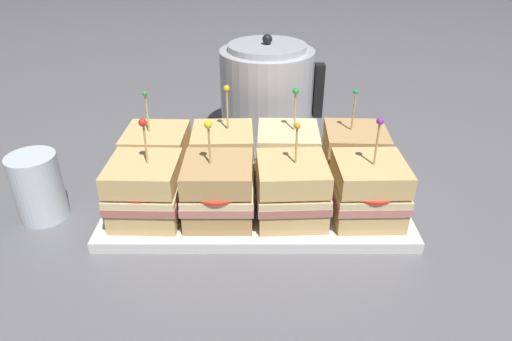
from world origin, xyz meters
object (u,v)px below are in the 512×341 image
Objects in this scene: sandwich_front_far_left at (146,191)px; sandwich_front_center_right at (291,190)px; kettle_steel at (267,93)px; sandwich_back_center_right at (288,155)px; sandwich_back_far_left at (158,156)px; drinking_glass at (38,187)px; sandwich_back_far_right at (354,155)px; sandwich_back_center_left at (223,156)px; serving_platter at (256,201)px; sandwich_front_far_right at (368,190)px; sandwich_front_center_left at (219,191)px.

sandwich_front_far_left is 0.22m from sandwich_front_center_right.
kettle_steel is (0.19, 0.33, 0.03)m from sandwich_front_far_left.
kettle_steel is (-0.03, 0.22, 0.03)m from sandwich_back_center_right.
sandwich_front_far_left is at bearing -88.86° from sandwich_back_far_left.
kettle_steel reaches higher than sandwich_front_center_right.
sandwich_front_center_right is at bearing -84.71° from kettle_steel.
sandwich_front_far_left is 1.04× the size of sandwich_front_center_right.
kettle_steel is 0.48m from drinking_glass.
sandwich_back_far_right is (0.34, 0.00, -0.00)m from sandwich_back_far_left.
drinking_glass is at bearing -170.28° from sandwich_back_far_right.
kettle_steel reaches higher than sandwich_back_center_left.
serving_platter is 4.40× the size of drinking_glass.
sandwich_front_far_left is 0.36m from sandwich_back_far_right.
sandwich_front_far_left is 0.25m from sandwich_back_center_right.
serving_platter is at bearing 18.68° from sandwich_front_far_left.
kettle_steel is (-0.03, 0.33, 0.03)m from sandwich_front_center_right.
serving_platter is 0.10m from sandwich_back_center_left.
serving_platter is at bearing 133.77° from sandwich_front_center_right.
sandwich_front_center_right is at bearing -179.77° from sandwich_front_far_right.
sandwich_front_far_left is at bearing -119.91° from kettle_steel.
drinking_glass is (-0.52, -0.09, -0.01)m from sandwich_back_far_right.
kettle_steel reaches higher than sandwich_back_far_left.
sandwich_front_center_right is 0.40m from drinking_glass.
sandwich_back_center_right is at bearing 1.21° from sandwich_back_far_left.
sandwich_front_center_right is 0.96× the size of sandwich_back_far_left.
sandwich_back_center_right reaches higher than sandwich_front_far_left.
sandwich_front_center_right is 0.94× the size of sandwich_back_center_right.
sandwich_back_center_left reaches higher than sandwich_front_far_right.
sandwich_front_far_left is 0.99× the size of sandwich_back_far_right.
sandwich_front_far_right reaches higher than sandwich_front_center_right.
kettle_steel is at bearing 69.86° from sandwich_back_center_left.
sandwich_front_center_left is at bearing -44.49° from sandwich_back_far_left.
sandwich_back_far_right is at bearing 44.46° from sandwich_front_center_right.
sandwich_back_center_left is at bearing 1.47° from sandwich_back_far_left.
sandwich_back_far_right reaches higher than sandwich_front_center_right.
serving_platter is 2.94× the size of sandwich_front_far_left.
sandwich_front_far_right is at bearing -18.15° from serving_platter.
sandwich_back_far_right is (0.23, 0.12, -0.00)m from sandwich_front_center_left.
sandwich_back_center_right is (0.22, 0.12, 0.00)m from sandwich_front_far_left.
serving_platter is 2.87× the size of sandwich_front_far_right.
sandwich_back_center_right is 0.22m from kettle_steel.
sandwich_front_center_left reaches higher than drinking_glass.
serving_platter is 2.98× the size of sandwich_front_center_left.
sandwich_front_far_right is 1.53× the size of drinking_glass.
sandwich_front_center_right is (0.05, -0.06, 0.06)m from serving_platter.
kettle_steel is (0.08, 0.33, 0.03)m from sandwich_front_center_left.
sandwich_front_far_right reaches higher than sandwich_back_far_left.
sandwich_front_center_right is 0.12m from sandwich_back_center_right.
sandwich_front_center_left is 0.16m from sandwich_back_center_right.
sandwich_back_center_left reaches higher than serving_platter.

